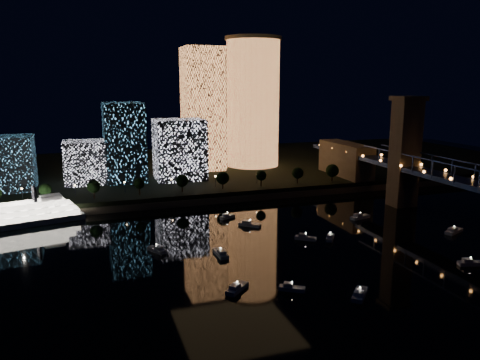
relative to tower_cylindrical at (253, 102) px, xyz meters
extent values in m
plane|color=black|center=(-26.78, -146.78, -43.96)|extent=(520.00, 520.00, 0.00)
cube|color=black|center=(-26.78, 13.22, -41.46)|extent=(420.00, 160.00, 5.00)
cube|color=#6B5E4C|center=(-26.78, -64.78, -42.46)|extent=(420.00, 6.00, 3.00)
cylinder|color=#FF9851|center=(0.00, 0.00, -1.13)|extent=(32.00, 32.00, 75.68)
cylinder|color=#6B5E4C|center=(0.00, 0.00, 37.71)|extent=(34.00, 34.00, 2.00)
cube|color=#FF9851|center=(-32.09, -2.44, -3.46)|extent=(22.31, 22.31, 71.00)
cube|color=white|center=(-51.48, -27.30, -23.00)|extent=(25.94, 21.95, 31.93)
cube|color=#58B4EF|center=(-79.53, -21.08, -18.58)|extent=(20.39, 26.50, 40.77)
cube|color=white|center=(-99.32, -22.79, -28.08)|extent=(21.77, 19.79, 21.77)
cube|color=#58B4EF|center=(-132.29, -28.07, -25.96)|extent=(18.58, 20.44, 26.02)
cube|color=#6B5E4C|center=(38.22, -96.78, -19.96)|extent=(11.00, 9.00, 48.00)
cube|color=#6B5E4C|center=(38.22, -96.78, 5.04)|extent=(13.00, 11.00, 2.00)
cube|color=#6B5E4C|center=(38.22, -46.78, -32.46)|extent=(12.00, 40.00, 23.00)
cube|color=navy|center=(33.22, -134.78, -22.46)|extent=(0.50, 0.50, 7.00)
cube|color=navy|center=(33.22, -110.78, -22.46)|extent=(0.50, 0.50, 7.00)
cube|color=navy|center=(33.22, -86.78, -22.46)|extent=(0.50, 0.50, 7.00)
sphere|color=orange|center=(32.72, -101.78, -24.16)|extent=(1.20, 1.20, 1.20)
sphere|color=orange|center=(32.72, -56.78, -24.16)|extent=(1.20, 1.20, 1.20)
cube|color=silver|center=(-125.68, -74.40, -42.76)|extent=(49.43, 22.14, 2.41)
cube|color=white|center=(-125.68, -74.40, -40.45)|extent=(45.29, 20.21, 2.21)
cube|color=white|center=(-125.68, -74.40, -38.24)|extent=(41.15, 18.28, 2.21)
cube|color=white|center=(-125.68, -74.40, -36.03)|extent=(35.06, 15.88, 2.21)
cube|color=silver|center=(-113.98, -71.54, -34.13)|extent=(9.23, 7.75, 1.81)
cylinder|color=black|center=(-119.35, -74.92, -31.92)|extent=(1.41, 1.41, 6.02)
cylinder|color=black|center=(-120.30, -71.02, -31.92)|extent=(1.41, 1.41, 6.02)
cube|color=silver|center=(-17.03, -129.25, -43.36)|extent=(6.18, 7.32, 1.20)
cube|color=silver|center=(-17.67, -130.14, -42.26)|extent=(3.04, 3.19, 1.00)
sphere|color=white|center=(-17.03, -129.25, -41.36)|extent=(0.36, 0.36, 0.36)
cube|color=silver|center=(-62.32, -159.01, -43.36)|extent=(8.06, 7.73, 1.20)
cube|color=silver|center=(-63.26, -159.87, -42.26)|extent=(3.67, 3.63, 1.00)
sphere|color=white|center=(-62.32, -159.01, -41.36)|extent=(0.36, 0.36, 0.36)
cube|color=silver|center=(-78.68, -121.78, -43.36)|extent=(5.90, 7.91, 1.20)
cube|color=silver|center=(-78.12, -122.78, -42.26)|extent=(3.06, 3.32, 1.00)
sphere|color=white|center=(-78.68, -121.78, -41.36)|extent=(0.36, 0.36, 0.36)
cube|color=silver|center=(-25.66, -126.80, -43.36)|extent=(7.56, 6.61, 1.20)
cube|color=silver|center=(-26.57, -126.10, -42.26)|extent=(3.34, 3.21, 1.00)
sphere|color=white|center=(-25.66, -126.80, -41.36)|extent=(0.36, 0.36, 0.36)
cube|color=silver|center=(31.28, -137.33, -43.36)|extent=(9.61, 6.22, 1.20)
cube|color=silver|center=(30.01, -137.86, -42.26)|extent=(3.88, 3.44, 1.00)
sphere|color=white|center=(31.28, -137.33, -41.36)|extent=(0.36, 0.36, 0.36)
cube|color=silver|center=(-39.23, -104.72, -43.36)|extent=(8.43, 7.87, 1.20)
cube|color=silver|center=(-40.22, -103.86, -42.26)|extent=(3.80, 3.73, 1.00)
sphere|color=white|center=(-39.23, -104.72, -41.36)|extent=(0.36, 0.36, 0.36)
cube|color=silver|center=(12.31, -164.89, -43.36)|extent=(7.88, 4.35, 1.20)
cube|color=silver|center=(11.23, -164.58, -42.26)|extent=(3.06, 2.59, 1.00)
sphere|color=white|center=(12.31, -164.89, -41.36)|extent=(0.36, 0.36, 0.36)
cube|color=silver|center=(-44.47, -91.51, -43.36)|extent=(7.12, 4.80, 1.20)
cube|color=silver|center=(-45.40, -91.93, -42.26)|extent=(2.91, 2.60, 1.00)
sphere|color=white|center=(-44.47, -91.51, -41.36)|extent=(0.36, 0.36, 0.36)
cube|color=silver|center=(-32.55, -172.83, -43.36)|extent=(8.27, 8.58, 1.20)
cube|color=silver|center=(-33.48, -173.82, -42.26)|extent=(3.87, 3.91, 1.00)
sphere|color=white|center=(-32.55, -172.83, -41.36)|extent=(0.36, 0.36, 0.36)
cube|color=silver|center=(8.23, -109.43, -43.36)|extent=(9.47, 4.96, 1.20)
cube|color=silver|center=(6.91, -109.75, -42.26)|extent=(3.63, 3.03, 1.00)
sphere|color=white|center=(8.23, -109.43, -41.36)|extent=(0.36, 0.36, 0.36)
cube|color=silver|center=(-59.19, -131.97, -43.36)|extent=(3.22, 8.95, 1.20)
cube|color=silver|center=(-59.13, -133.30, -42.26)|extent=(2.43, 3.19, 1.00)
sphere|color=white|center=(-59.19, -131.97, -41.36)|extent=(0.36, 0.36, 0.36)
cube|color=silver|center=(-48.12, -163.85, -43.36)|extent=(7.19, 5.72, 1.20)
cube|color=silver|center=(-49.02, -163.28, -42.26)|extent=(3.08, 2.88, 1.00)
sphere|color=white|center=(-48.12, -163.85, -41.36)|extent=(0.36, 0.36, 0.36)
cylinder|color=black|center=(-116.78, -58.78, -36.96)|extent=(0.70, 0.70, 4.00)
sphere|color=black|center=(-116.78, -58.78, -33.46)|extent=(5.39, 5.39, 5.39)
cylinder|color=black|center=(-96.78, -58.78, -36.96)|extent=(0.70, 0.70, 4.00)
sphere|color=black|center=(-96.78, -58.78, -33.46)|extent=(5.95, 5.95, 5.95)
cylinder|color=black|center=(-76.78, -58.78, -36.96)|extent=(0.70, 0.70, 4.00)
sphere|color=black|center=(-76.78, -58.78, -33.46)|extent=(5.08, 5.08, 5.08)
cylinder|color=black|center=(-56.78, -58.78, -36.96)|extent=(0.70, 0.70, 4.00)
sphere|color=black|center=(-56.78, -58.78, -33.46)|extent=(6.03, 6.03, 6.03)
cylinder|color=black|center=(-36.78, -58.78, -36.96)|extent=(0.70, 0.70, 4.00)
sphere|color=black|center=(-36.78, -58.78, -33.46)|extent=(6.37, 6.37, 6.37)
cylinder|color=black|center=(-16.78, -58.78, -36.96)|extent=(0.70, 0.70, 4.00)
sphere|color=black|center=(-16.78, -58.78, -33.46)|extent=(5.26, 5.26, 5.26)
cylinder|color=black|center=(3.22, -58.78, -36.96)|extent=(0.70, 0.70, 4.00)
sphere|color=black|center=(3.22, -58.78, -33.46)|extent=(6.00, 6.00, 6.00)
cylinder|color=black|center=(23.22, -58.78, -36.96)|extent=(0.70, 0.70, 4.00)
sphere|color=black|center=(23.22, -58.78, -33.46)|extent=(6.85, 6.85, 6.85)
cylinder|color=black|center=(-126.78, -52.78, -36.46)|extent=(0.24, 0.24, 5.00)
sphere|color=#FFCC7F|center=(-126.78, -52.78, -33.66)|extent=(0.70, 0.70, 0.70)
cylinder|color=black|center=(-104.78, -52.78, -36.46)|extent=(0.24, 0.24, 5.00)
sphere|color=#FFCC7F|center=(-104.78, -52.78, -33.66)|extent=(0.70, 0.70, 0.70)
cylinder|color=black|center=(-82.78, -52.78, -36.46)|extent=(0.24, 0.24, 5.00)
sphere|color=#FFCC7F|center=(-82.78, -52.78, -33.66)|extent=(0.70, 0.70, 0.70)
cylinder|color=black|center=(-60.78, -52.78, -36.46)|extent=(0.24, 0.24, 5.00)
sphere|color=#FFCC7F|center=(-60.78, -52.78, -33.66)|extent=(0.70, 0.70, 0.70)
cylinder|color=black|center=(-38.78, -52.78, -36.46)|extent=(0.24, 0.24, 5.00)
sphere|color=#FFCC7F|center=(-38.78, -52.78, -33.66)|extent=(0.70, 0.70, 0.70)
cylinder|color=black|center=(-16.78, -52.78, -36.46)|extent=(0.24, 0.24, 5.00)
sphere|color=#FFCC7F|center=(-16.78, -52.78, -33.66)|extent=(0.70, 0.70, 0.70)
cylinder|color=black|center=(5.22, -52.78, -36.46)|extent=(0.24, 0.24, 5.00)
sphere|color=#FFCC7F|center=(5.22, -52.78, -33.66)|extent=(0.70, 0.70, 0.70)
camera|label=1|loc=(-99.38, -272.12, 11.79)|focal=35.00mm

